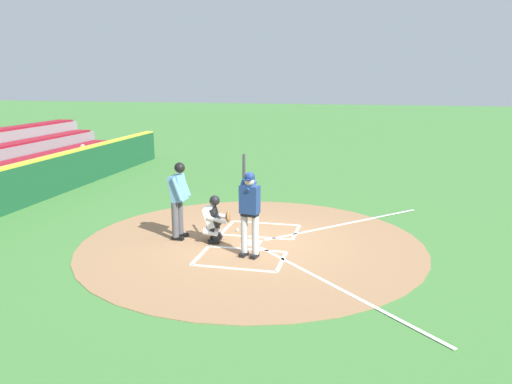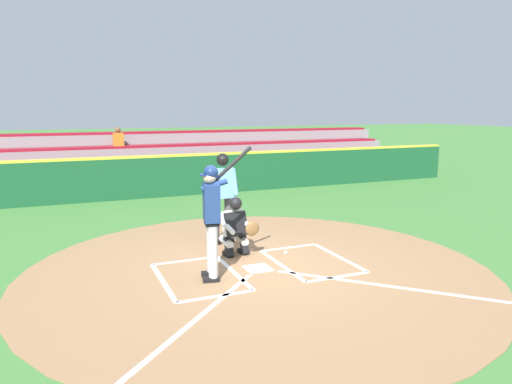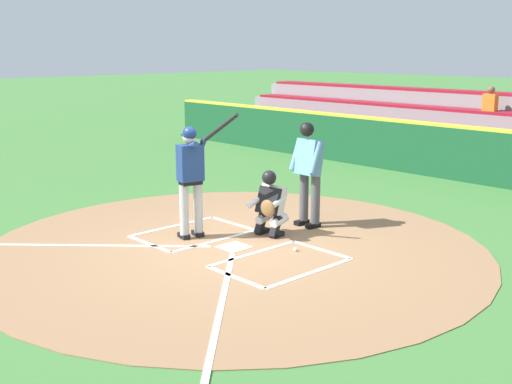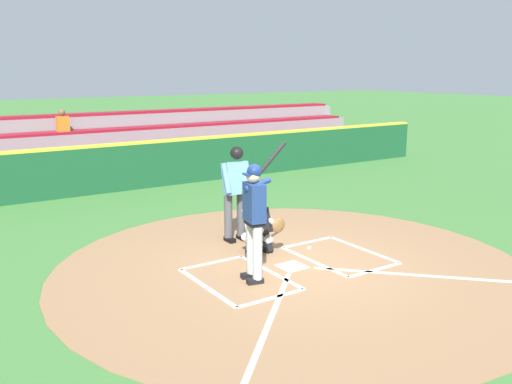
{
  "view_description": "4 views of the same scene",
  "coord_description": "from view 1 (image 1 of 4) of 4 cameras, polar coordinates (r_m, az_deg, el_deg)",
  "views": [
    {
      "loc": [
        10.9,
        2.58,
        3.83
      ],
      "look_at": [
        -0.36,
        0.03,
        1.16
      ],
      "focal_mm": 35.27,
      "sensor_mm": 36.0,
      "label": 1
    },
    {
      "loc": [
        3.07,
        7.2,
        2.75
      ],
      "look_at": [
        -0.28,
        -0.75,
        1.22
      ],
      "focal_mm": 33.14,
      "sensor_mm": 36.0,
      "label": 2
    },
    {
      "loc": [
        -7.35,
        6.41,
        3.11
      ],
      "look_at": [
        -0.15,
        -0.34,
        0.88
      ],
      "focal_mm": 44.94,
      "sensor_mm": 36.0,
      "label": 3
    },
    {
      "loc": [
        5.37,
        7.04,
        3.27
      ],
      "look_at": [
        -0.16,
        -1.35,
        1.03
      ],
      "focal_mm": 38.72,
      "sensor_mm": 36.0,
      "label": 4
    }
  ],
  "objects": [
    {
      "name": "batter",
      "position": [
        10.68,
        -0.76,
        -1.78
      ],
      "size": [
        1.03,
        0.58,
        2.13
      ],
      "color": "#BCBCBC",
      "rests_on": "ground"
    },
    {
      "name": "ground_plane",
      "position": [
        11.84,
        -0.51,
        -5.85
      ],
      "size": [
        120.0,
        120.0,
        0.0
      ],
      "primitive_type": "plane",
      "color": "#427A38"
    },
    {
      "name": "home_plate_and_chalk",
      "position": [
        11.67,
        3.72,
        -6.08
      ],
      "size": [
        7.93,
        4.91,
        0.01
      ],
      "color": "white",
      "rests_on": "dirt_circle"
    },
    {
      "name": "catcher",
      "position": [
        11.82,
        -4.74,
        -2.93
      ],
      "size": [
        0.64,
        0.62,
        1.13
      ],
      "color": "black",
      "rests_on": "ground"
    },
    {
      "name": "dirt_circle",
      "position": [
        11.83,
        -0.51,
        -5.82
      ],
      "size": [
        8.0,
        8.0,
        0.01
      ],
      "primitive_type": "cylinder",
      "color": "#99704C",
      "rests_on": "ground"
    },
    {
      "name": "baseball",
      "position": [
        12.71,
        -2.11,
        -4.34
      ],
      "size": [
        0.07,
        0.07,
        0.07
      ],
      "primitive_type": "sphere",
      "color": "white",
      "rests_on": "ground"
    },
    {
      "name": "plate_umpire",
      "position": [
        12.02,
        -8.8,
        -0.36
      ],
      "size": [
        0.59,
        0.42,
        1.86
      ],
      "color": "#4C4C51",
      "rests_on": "ground"
    }
  ]
}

